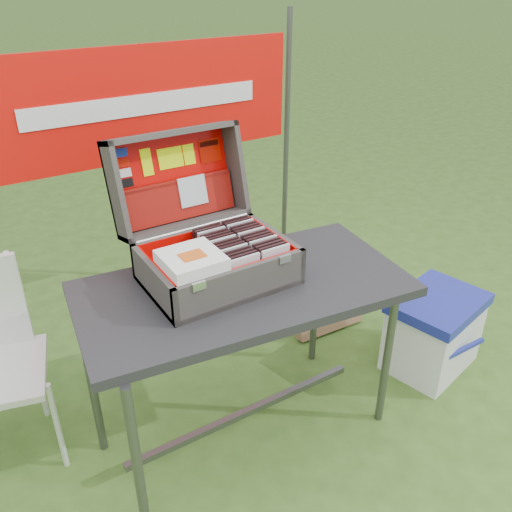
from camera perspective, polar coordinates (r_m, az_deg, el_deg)
ground at (r=2.60m, az=1.00°, el=-18.94°), size 80.00×80.00×0.00m
table at (r=2.36m, az=-1.23°, el=-11.34°), size 1.35×0.79×0.80m
table_top at (r=2.13m, az=-1.33°, el=-3.49°), size 1.35×0.79×0.04m
table_leg_fl at (r=2.04m, az=-12.30°, el=-21.24°), size 0.04×0.04×0.76m
table_leg_fr at (r=2.51m, az=13.68°, el=-10.08°), size 0.04×0.04×0.76m
table_leg_bl at (r=2.40m, az=-16.91°, el=-12.59°), size 0.04×0.04×0.76m
table_leg_br at (r=2.81m, az=6.27°, el=-4.57°), size 0.04×0.04×0.76m
table_brace at (r=2.55m, az=-1.16°, el=-16.18°), size 1.14×0.03×0.03m
suitcase at (r=2.08m, az=-5.01°, el=4.21°), size 0.56×0.56×0.51m
suitcase_base_bottom at (r=2.15m, az=-3.99°, el=-2.33°), size 0.56×0.40×0.02m
suitcase_base_wall_front at (r=1.97m, az=-1.44°, el=-3.16°), size 0.56×0.02×0.15m
suitcase_base_wall_back at (r=2.26m, az=-6.32°, el=1.15°), size 0.56×0.02×0.15m
suitcase_base_wall_left at (r=2.02m, az=-10.72°, el=-2.85°), size 0.02×0.40×0.15m
suitcase_base_wall_right at (r=2.23m, az=1.98°, el=0.95°), size 0.02×0.40×0.15m
suitcase_liner_floor at (r=2.14m, az=-4.00°, el=-2.01°), size 0.51×0.35×0.01m
suitcase_latch_left at (r=1.86m, az=-6.04°, el=-3.17°), size 0.05×0.01×0.03m
suitcase_latch_right at (r=2.01m, az=3.06°, el=-0.31°), size 0.05×0.01×0.03m
suitcase_hinge at (r=2.24m, az=-6.54°, el=2.95°), size 0.50×0.02×0.02m
suitcase_lid_back at (r=2.33m, az=-8.79°, el=8.08°), size 0.56×0.12×0.39m
suitcase_lid_rim_far at (r=2.26m, az=-9.03°, el=12.67°), size 0.56×0.15×0.06m
suitcase_lid_rim_near at (r=2.30m, az=-7.36°, el=3.44°), size 0.56×0.15×0.06m
suitcase_lid_rim_left at (r=2.19m, az=-14.56°, el=6.51°), size 0.02×0.25×0.42m
suitcase_lid_rim_right at (r=2.38m, az=-2.28°, el=9.30°), size 0.02×0.25×0.42m
suitcase_lid_liner at (r=2.32m, az=-8.66°, el=8.07°), size 0.51×0.10×0.34m
suitcase_liner_wall_front at (r=1.98m, az=-1.65°, el=-2.71°), size 0.51×0.01×0.13m
suitcase_liner_wall_back at (r=2.24m, az=-6.17°, el=1.26°), size 0.51×0.01×0.13m
suitcase_liner_wall_left at (r=2.02m, az=-10.38°, el=-2.48°), size 0.01×0.35×0.13m
suitcase_liner_wall_right at (r=2.22m, az=1.69°, el=1.11°), size 0.01×0.35×0.13m
suitcase_lid_pocket at (r=2.31m, az=-8.07°, el=5.81°), size 0.49×0.07×0.16m
suitcase_pocket_edge at (r=2.30m, az=-8.36°, el=7.73°), size 0.48×0.02×0.02m
suitcase_pocket_cd at (r=2.31m, az=-6.68°, el=6.82°), size 0.12×0.04×0.12m
lid_sticker_cc_a at (r=2.23m, az=-14.08°, el=10.49°), size 0.05×0.01×0.03m
lid_sticker_cc_b at (r=2.24m, az=-13.87°, el=9.49°), size 0.05×0.01×0.03m
lid_sticker_cc_c at (r=2.24m, az=-13.67°, el=8.49°), size 0.05×0.01×0.03m
lid_sticker_cc_d at (r=2.24m, az=-13.46°, el=7.49°), size 0.05×0.01×0.03m
lid_card_neon_tall at (r=2.27m, az=-11.42°, el=9.64°), size 0.04×0.03×0.11m
lid_card_neon_main at (r=2.30m, az=-8.99°, el=10.17°), size 0.11×0.02×0.08m
lid_card_neon_small at (r=2.34m, az=-7.07°, el=10.57°), size 0.05×0.02×0.08m
lid_sticker_band at (r=2.38m, az=-4.88°, el=11.01°), size 0.10×0.03×0.10m
lid_sticker_band_bar at (r=2.37m, az=-5.00°, el=11.72°), size 0.09×0.01×0.02m
cd_left_0 at (r=2.00m, az=-1.12°, el=-1.84°), size 0.12×0.01×0.14m
cd_left_1 at (r=2.02m, az=-1.44°, el=-1.57°), size 0.12×0.01×0.14m
cd_left_2 at (r=2.03m, az=-1.76°, el=-1.30°), size 0.12×0.01×0.14m
cd_left_3 at (r=2.05m, az=-2.07°, el=-1.04°), size 0.12×0.01×0.14m
cd_left_4 at (r=2.07m, az=-2.37°, el=-0.78°), size 0.12×0.01×0.14m
cd_left_5 at (r=2.08m, az=-2.67°, el=-0.53°), size 0.12×0.01×0.14m
cd_left_6 at (r=2.10m, az=-2.97°, el=-0.28°), size 0.12×0.01×0.14m
cd_left_7 at (r=2.12m, az=-3.26°, el=-0.04°), size 0.12×0.01×0.14m
cd_left_8 at (r=2.13m, az=-3.55°, el=0.20°), size 0.12×0.01×0.14m
cd_left_9 at (r=2.15m, az=-3.83°, el=0.44°), size 0.12×0.01×0.14m
cd_left_10 at (r=2.17m, az=-4.10°, el=0.68°), size 0.12×0.01×0.14m
cd_left_11 at (r=2.18m, az=-4.38°, el=0.91°), size 0.12×0.01×0.14m
cd_left_12 at (r=2.20m, az=-4.65°, el=1.13°), size 0.12×0.01×0.14m
cd_left_13 at (r=2.22m, az=-4.91°, el=1.35°), size 0.12×0.01×0.14m
cd_left_14 at (r=2.24m, az=-5.17°, el=1.57°), size 0.12×0.01×0.14m
cd_right_0 at (r=2.06m, az=2.07°, el=-0.82°), size 0.12×0.01×0.14m
cd_right_1 at (r=2.08m, az=1.73°, el=-0.57°), size 0.12×0.01×0.14m
cd_right_2 at (r=2.09m, az=1.40°, el=-0.32°), size 0.12×0.01×0.14m
cd_right_3 at (r=2.11m, az=1.08°, el=-0.08°), size 0.12×0.01×0.14m
cd_right_4 at (r=2.13m, az=0.76°, el=0.17°), size 0.12×0.01×0.14m
cd_right_5 at (r=2.14m, az=0.44°, el=0.40°), size 0.12×0.01×0.14m
cd_right_6 at (r=2.16m, az=0.13°, el=0.64°), size 0.12×0.01×0.14m
cd_right_7 at (r=2.18m, az=-0.18°, el=0.87°), size 0.12×0.01×0.14m
cd_right_8 at (r=2.19m, az=-0.48°, el=1.10°), size 0.12×0.01×0.14m
cd_right_9 at (r=2.21m, az=-0.78°, el=1.32°), size 0.12×0.01×0.14m
cd_right_10 at (r=2.22m, az=-1.07°, el=1.55°), size 0.12×0.01×0.14m
cd_right_11 at (r=2.24m, az=-1.36°, el=1.76°), size 0.12×0.01×0.14m
cd_right_12 at (r=2.26m, az=-1.64°, el=1.98°), size 0.12×0.01×0.14m
cd_right_13 at (r=2.28m, az=-1.92°, el=2.19°), size 0.12×0.01×0.14m
cd_right_14 at (r=2.29m, az=-2.20°, el=2.40°), size 0.12×0.01×0.14m
songbook_0 at (r=1.96m, az=-6.78°, el=-0.93°), size 0.21×0.21×0.00m
songbook_1 at (r=1.96m, az=-6.79°, el=-0.81°), size 0.21×0.21×0.00m
songbook_2 at (r=1.96m, az=-6.80°, el=-0.68°), size 0.21×0.21×0.00m
songbook_3 at (r=1.95m, az=-6.81°, el=-0.55°), size 0.21×0.21×0.00m
songbook_4 at (r=1.95m, az=-6.82°, el=-0.42°), size 0.21×0.21×0.00m
songbook_5 at (r=1.95m, az=-6.82°, el=-0.30°), size 0.21×0.21×0.00m
songbook_6 at (r=1.95m, az=-6.83°, el=-0.17°), size 0.21×0.21×0.00m
songbook_7 at (r=1.94m, az=-6.84°, el=-0.04°), size 0.21×0.21×0.00m
songbook_8 at (r=1.94m, az=-6.85°, el=0.09°), size 0.21×0.21×0.00m
songbook_graphic at (r=1.93m, az=-6.73°, el=0.07°), size 0.09×0.07×0.00m
cooler at (r=3.00m, az=18.16°, el=-7.60°), size 0.55×0.46×0.42m
cooler_body at (r=3.02m, az=18.07°, el=-8.03°), size 0.52×0.43×0.36m
cooler_lid at (r=2.90m, az=18.70°, el=-4.72°), size 0.55×0.46×0.06m
cooler_handle at (r=2.90m, az=21.04°, el=-9.14°), size 0.28×0.02×0.02m
chair_leg_fr at (r=2.48m, az=-20.15°, el=-16.49°), size 0.02×0.02×0.46m
chair_leg_br at (r=2.74m, az=-21.94°, el=-11.85°), size 0.02×0.02×0.46m
chair_upright_right at (r=2.51m, az=-23.86°, el=-3.87°), size 0.02×0.02×0.43m
cardboard_box at (r=3.15m, az=7.36°, el=-3.93°), size 0.44×0.21×0.45m
banner_post_right at (r=3.31m, az=3.16°, el=9.94°), size 0.03×0.03×1.70m
banner at (r=2.79m, az=-11.50°, el=15.44°), size 1.60×0.02×0.55m
banner_text at (r=2.78m, az=-11.40°, el=15.40°), size 1.20×0.00×0.10m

